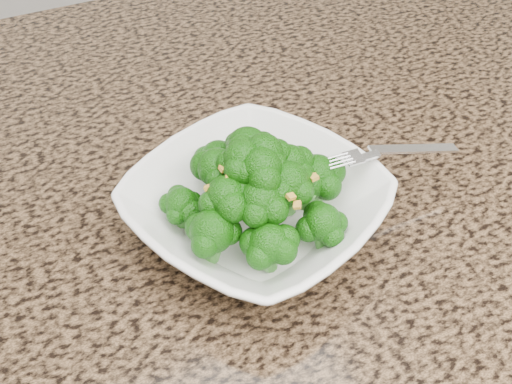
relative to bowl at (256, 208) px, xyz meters
name	(u,v)px	position (x,y,z in m)	size (l,w,h in m)	color
granite_counter	(94,267)	(-0.16, 0.03, -0.04)	(1.64, 1.04, 0.03)	brown
bowl	(256,208)	(0.00, 0.00, 0.00)	(0.24, 0.24, 0.06)	white
broccoli_pile	(256,157)	(0.00, 0.00, 0.06)	(0.21, 0.21, 0.07)	#14590A
garlic_topping	(256,123)	(0.00, 0.00, 0.10)	(0.12, 0.12, 0.01)	gold
fork	(373,155)	(0.12, -0.01, 0.03)	(0.17, 0.03, 0.01)	silver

